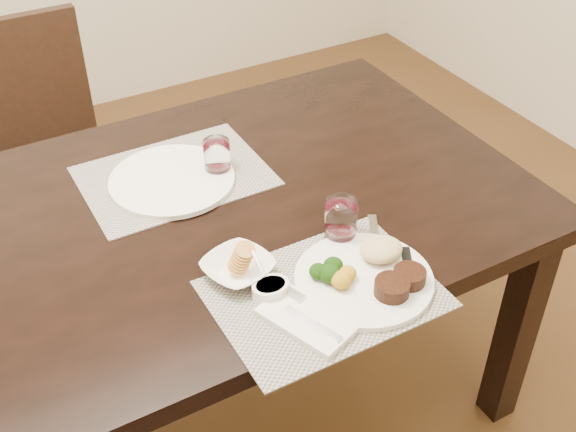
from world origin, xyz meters
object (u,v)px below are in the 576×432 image
chair_far (42,139)px  dinner_plate (370,274)px  steak_knife (399,257)px  wine_glass_near (341,222)px  cracker_bowl (238,267)px  far_plate (172,180)px

chair_far → dinner_plate: bearing=-73.1°
steak_knife → wine_glass_near: wine_glass_near is taller
steak_knife → cracker_bowl: size_ratio=1.38×
chair_far → cracker_bowl: size_ratio=5.06×
steak_knife → cracker_bowl: 0.36m
cracker_bowl → chair_far: bearing=98.1°
wine_glass_near → dinner_plate: bearing=-98.1°
dinner_plate → cracker_bowl: size_ratio=1.66×
chair_far → wine_glass_near: size_ratio=8.89×
far_plate → wine_glass_near: bearing=-57.3°
dinner_plate → steak_knife: (0.09, 0.02, -0.01)m
wine_glass_near → chair_far: bearing=109.8°
far_plate → steak_knife: bearing=-58.1°
steak_knife → dinner_plate: bearing=-135.8°
chair_far → cracker_bowl: bearing=-81.9°
chair_far → far_plate: (0.18, -0.80, 0.26)m
chair_far → far_plate: bearing=-77.5°
chair_far → steak_knife: (0.50, -1.32, 0.26)m
dinner_plate → wine_glass_near: wine_glass_near is taller
steak_knife → wine_glass_near: size_ratio=2.43×
chair_far → dinner_plate: (0.41, -1.34, 0.27)m
dinner_plate → far_plate: bearing=112.1°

